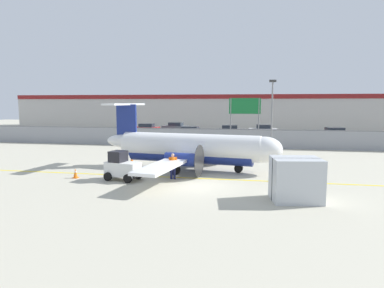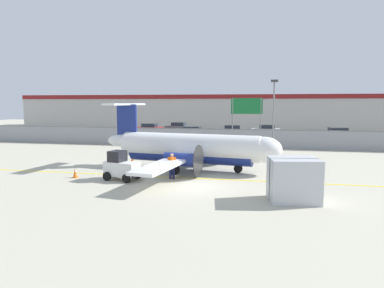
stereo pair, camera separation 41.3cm
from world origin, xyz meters
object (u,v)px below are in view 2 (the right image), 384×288
Objects in this scene: baggage_tug at (121,167)px; parked_car_1 at (178,127)px; traffic_cone_far_left at (161,159)px; parked_car_2 at (194,132)px; traffic_cone_far_right at (75,173)px; parked_car_0 at (149,129)px; highway_sign at (247,110)px; parked_car_4 at (266,130)px; traffic_cone_near_left at (132,159)px; ground_crew_worker at (172,165)px; traffic_cone_near_right at (277,177)px; parked_car_5 at (318,137)px; apron_light_pole at (274,109)px; commuter_airplane at (192,148)px; parked_car_3 at (233,131)px; cargo_container at (294,180)px; parked_car_6 at (337,134)px.

parked_car_1 is at bearing 110.81° from baggage_tug.
traffic_cone_far_left is at bearing 106.89° from parked_car_1.
parked_car_2 is (-1.08, 19.57, 0.58)m from traffic_cone_far_left.
parked_car_0 is (-5.37, 31.25, 0.58)m from traffic_cone_far_right.
highway_sign is (10.44, 19.36, 3.83)m from traffic_cone_far_right.
baggage_tug is at bearing 71.65° from parked_car_4.
baggage_tug is at bearing -74.92° from traffic_cone_near_left.
traffic_cone_far_left is (-2.51, 5.75, -0.64)m from ground_crew_worker.
ground_crew_worker is 6.30m from traffic_cone_far_left.
highway_sign is (-2.72, 17.85, 3.83)m from traffic_cone_near_right.
apron_light_pole reaches higher than parked_car_5.
apron_light_pole reaches higher than highway_sign.
traffic_cone_near_right is 0.15× the size of parked_car_1.
parked_car_2 is (8.24, -5.07, 0.00)m from parked_car_0.
ground_crew_worker is at bearing -115.43° from apron_light_pole.
commuter_airplane is 6.74m from traffic_cone_near_right.
parked_car_4 is (-0.35, 30.19, 0.58)m from traffic_cone_near_right.
apron_light_pole is (-5.53, -7.19, 3.41)m from parked_car_5.
commuter_airplane reaches higher than traffic_cone_near_left.
apron_light_pole reaches higher than parked_car_3.
ground_crew_worker reaches higher than traffic_cone_far_left.
cargo_container is at bearing -38.39° from commuter_airplane.
apron_light_pole reaches higher than traffic_cone_near_right.
traffic_cone_near_right is at bearing -29.02° from traffic_cone_far_left.
baggage_tug reaches higher than parked_car_4.
parked_car_1 is at bearing -131.92° from parked_car_0.
parked_car_0 is at bearing 99.75° from traffic_cone_far_right.
commuter_airplane is at bearing 116.59° from parked_car_0.
parked_car_1 is (-15.36, 38.03, -0.21)m from cargo_container.
baggage_tug is 0.94× the size of cargo_container.
parked_car_5 is at bearing 52.44° from apron_light_pole.
parked_car_2 is at bearing 122.08° from parked_car_1.
parked_car_0 is at bearing -0.22° from parked_car_4.
parked_car_2 is at bearing 112.63° from traffic_cone_near_right.
parked_car_0 and parked_car_3 have the same top height.
cargo_container is at bearing -81.64° from traffic_cone_near_right.
highway_sign is (3.30, 15.10, 2.54)m from commuter_airplane.
parked_car_3 is at bearing 175.54° from parked_car_0.
commuter_airplane reaches higher than baggage_tug.
parked_car_0 is at bearing 121.92° from traffic_cone_near_right.
parked_car_4 reaches higher than traffic_cone_near_right.
apron_light_pole is at bearing 141.20° from parked_car_0.
highway_sign is (7.14, 19.34, 3.28)m from baggage_tug.
parked_car_2 is at bearing 93.16° from traffic_cone_far_left.
parked_car_5 is (12.39, 21.61, -0.06)m from ground_crew_worker.
ground_crew_worker is 0.39× the size of parked_car_1.
traffic_cone_near_right is at bearing 63.84° from parked_car_6.
parked_car_2 is (-4.27, 21.92, -0.71)m from commuter_airplane.
traffic_cone_far_right is (-3.95, -6.62, 0.00)m from traffic_cone_far_left.
cargo_container is at bearing 121.10° from parked_car_0.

